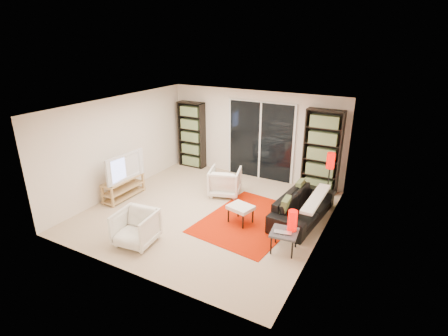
{
  "coord_description": "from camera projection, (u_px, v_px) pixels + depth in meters",
  "views": [
    {
      "loc": [
        3.69,
        -6.02,
        3.74
      ],
      "look_at": [
        0.25,
        0.3,
        1.0
      ],
      "focal_mm": 28.0,
      "sensor_mm": 36.0,
      "label": 1
    }
  ],
  "objects": [
    {
      "name": "floor",
      "position": [
        208.0,
        211.0,
        7.92
      ],
      "size": [
        5.0,
        5.0,
        0.0
      ],
      "primitive_type": "plane",
      "color": "#C4AE8C",
      "rests_on": "ground"
    },
    {
      "name": "wall_back",
      "position": [
        254.0,
        135.0,
        9.55
      ],
      "size": [
        5.0,
        0.02,
        2.4
      ],
      "primitive_type": "cube",
      "color": "#F0E1CD",
      "rests_on": "ground"
    },
    {
      "name": "wall_front",
      "position": [
        124.0,
        209.0,
        5.44
      ],
      "size": [
        5.0,
        0.02,
        2.4
      ],
      "primitive_type": "cube",
      "color": "#F0E1CD",
      "rests_on": "ground"
    },
    {
      "name": "wall_left",
      "position": [
        120.0,
        145.0,
        8.61
      ],
      "size": [
        0.02,
        5.0,
        2.4
      ],
      "primitive_type": "cube",
      "color": "#F0E1CD",
      "rests_on": "ground"
    },
    {
      "name": "wall_right",
      "position": [
        324.0,
        184.0,
        6.38
      ],
      "size": [
        0.02,
        5.0,
        2.4
      ],
      "primitive_type": "cube",
      "color": "#F0E1CD",
      "rests_on": "ground"
    },
    {
      "name": "ceiling",
      "position": [
        206.0,
        106.0,
        7.07
      ],
      "size": [
        5.0,
        5.0,
        0.02
      ],
      "primitive_type": "cube",
      "color": "white",
      "rests_on": "wall_back"
    },
    {
      "name": "sliding_door",
      "position": [
        260.0,
        141.0,
        9.48
      ],
      "size": [
        1.92,
        0.08,
        2.16
      ],
      "color": "white",
      "rests_on": "ground"
    },
    {
      "name": "bookshelf_left",
      "position": [
        192.0,
        135.0,
        10.36
      ],
      "size": [
        0.8,
        0.3,
        1.95
      ],
      "color": "black",
      "rests_on": "ground"
    },
    {
      "name": "bookshelf_right",
      "position": [
        322.0,
        152.0,
        8.61
      ],
      "size": [
        0.9,
        0.3,
        2.1
      ],
      "color": "black",
      "rests_on": "ground"
    },
    {
      "name": "tv_stand",
      "position": [
        124.0,
        188.0,
        8.52
      ],
      "size": [
        0.37,
        1.14,
        0.5
      ],
      "color": "tan",
      "rests_on": "floor"
    },
    {
      "name": "tv",
      "position": [
        122.0,
        166.0,
        8.31
      ],
      "size": [
        0.23,
        1.13,
        0.65
      ],
      "primitive_type": "imported",
      "rotation": [
        0.0,
        0.0,
        1.5
      ],
      "color": "black",
      "rests_on": "tv_stand"
    },
    {
      "name": "rug",
      "position": [
        250.0,
        220.0,
        7.53
      ],
      "size": [
        2.02,
        2.57,
        0.01
      ],
      "primitive_type": "cube",
      "rotation": [
        0.0,
        0.0,
        -0.11
      ],
      "color": "#B81A00",
      "rests_on": "floor"
    },
    {
      "name": "sofa",
      "position": [
        303.0,
        207.0,
        7.5
      ],
      "size": [
        0.95,
        2.05,
        0.58
      ],
      "primitive_type": "imported",
      "rotation": [
        0.0,
        0.0,
        1.48
      ],
      "color": "black",
      "rests_on": "floor"
    },
    {
      "name": "armchair_back",
      "position": [
        225.0,
        182.0,
        8.66
      ],
      "size": [
        0.93,
        0.94,
        0.69
      ],
      "primitive_type": "imported",
      "rotation": [
        0.0,
        0.0,
        3.44
      ],
      "color": "silver",
      "rests_on": "floor"
    },
    {
      "name": "armchair_front",
      "position": [
        136.0,
        228.0,
        6.6
      ],
      "size": [
        0.79,
        0.81,
        0.67
      ],
      "primitive_type": "imported",
      "rotation": [
        0.0,
        0.0,
        0.12
      ],
      "color": "silver",
      "rests_on": "floor"
    },
    {
      "name": "ottoman",
      "position": [
        241.0,
        208.0,
        7.33
      ],
      "size": [
        0.58,
        0.51,
        0.4
      ],
      "color": "silver",
      "rests_on": "floor"
    },
    {
      "name": "side_table",
      "position": [
        284.0,
        234.0,
        6.36
      ],
      "size": [
        0.54,
        0.54,
        0.4
      ],
      "color": "#403F44",
      "rests_on": "floor"
    },
    {
      "name": "laptop",
      "position": [
        282.0,
        234.0,
        6.25
      ],
      "size": [
        0.35,
        0.27,
        0.03
      ],
      "primitive_type": "imported",
      "rotation": [
        0.0,
        0.0,
        0.21
      ],
      "color": "silver",
      "rests_on": "side_table"
    },
    {
      "name": "table_lamp",
      "position": [
        292.0,
        220.0,
        6.34
      ],
      "size": [
        0.17,
        0.17,
        0.39
      ],
      "primitive_type": "cylinder",
      "color": "#F00500",
      "rests_on": "side_table"
    },
    {
      "name": "floor_lamp",
      "position": [
        330.0,
        167.0,
        7.78
      ],
      "size": [
        0.2,
        0.2,
        1.32
      ],
      "color": "black",
      "rests_on": "floor"
    }
  ]
}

